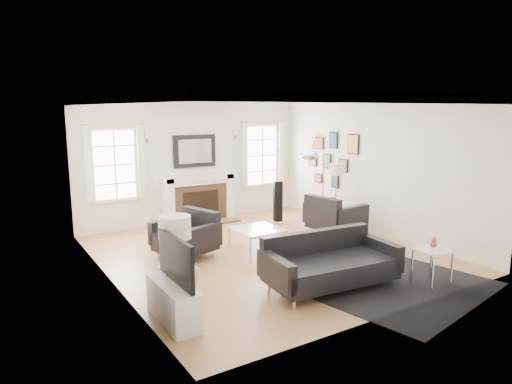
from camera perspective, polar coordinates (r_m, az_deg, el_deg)
floor at (r=8.46m, az=1.02°, el=-7.64°), size 6.00×6.00×0.00m
back_wall at (r=10.75m, az=-7.74°, el=3.78°), size 5.50×0.04×2.80m
front_wall at (r=5.90m, az=17.20°, el=-2.00°), size 5.50×0.04×2.80m
left_wall at (r=7.04m, az=-18.04°, el=-0.09°), size 0.04×6.00×2.80m
right_wall at (r=9.90m, az=14.52°, el=2.98°), size 0.04×6.00×2.80m
ceiling at (r=8.05m, az=1.08°, el=11.68°), size 5.50×6.00×0.02m
crown_molding at (r=8.05m, az=1.08°, el=11.25°), size 5.50×6.00×0.12m
fireplace at (r=10.70m, az=-7.16°, el=-0.89°), size 1.70×0.69×1.11m
mantel_mirror at (r=10.69m, az=-7.67°, el=5.09°), size 1.05×0.07×0.75m
window_left at (r=10.08m, az=-17.25°, el=3.31°), size 1.24×0.15×1.62m
window_right at (r=11.58m, az=0.74°, el=4.64°), size 1.24×0.15×1.62m
gallery_wall at (r=10.79m, az=9.43°, el=4.47°), size 0.04×1.73×1.29m
tv_unit at (r=5.87m, az=-10.23°, el=-12.75°), size 0.35×1.00×1.09m
area_rug at (r=7.27m, az=17.41°, el=-11.17°), size 2.97×2.62×0.01m
sofa at (r=6.92m, az=9.01°, el=-8.84°), size 2.08×1.11×0.65m
armchair_left at (r=8.26m, az=-8.49°, el=-5.49°), size 1.14×1.22×0.67m
armchair_right at (r=9.69m, az=9.61°, el=-3.05°), size 1.05×1.15×0.70m
coffee_table at (r=8.65m, az=0.16°, el=-4.81°), size 0.86×0.86×0.38m
side_table_left at (r=6.36m, az=-9.94°, el=-10.01°), size 0.48×0.48×0.52m
nesting_table at (r=7.30m, az=21.21°, el=-7.55°), size 0.52×0.44×0.58m
gourd_lamp at (r=6.20m, az=-10.09°, el=-5.64°), size 0.43×0.43×0.69m
orange_vase at (r=7.25m, az=21.32°, el=-5.98°), size 0.10×0.10×0.16m
arc_floor_lamp at (r=9.40m, az=7.62°, el=1.67°), size 1.58×1.46×2.24m
stick_floor_lamp at (r=9.92m, az=10.03°, el=2.38°), size 0.30×0.30×1.46m
speaker_tower at (r=10.75m, az=2.75°, el=-1.12°), size 0.25×0.25×0.95m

